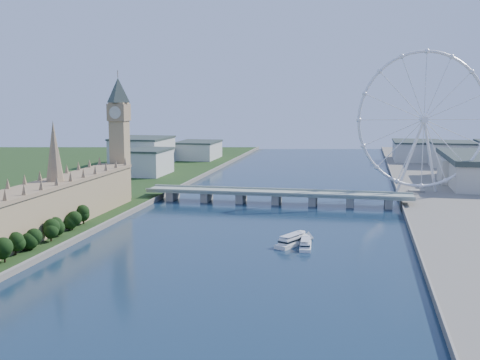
# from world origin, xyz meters

# --- Properties ---
(ground) EXTENTS (2000.00, 2000.00, 0.00)m
(ground) POSITION_xyz_m (0.00, 0.00, 0.00)
(ground) COLOR #1A3049
(ground) RESTS_ON ground
(parliament_range) EXTENTS (24.00, 200.00, 70.00)m
(parliament_range) POSITION_xyz_m (-128.00, 170.00, 18.48)
(parliament_range) COLOR tan
(parliament_range) RESTS_ON ground
(big_ben) EXTENTS (20.02, 20.02, 110.00)m
(big_ben) POSITION_xyz_m (-128.00, 278.00, 66.57)
(big_ben) COLOR tan
(big_ben) RESTS_ON ground
(westminster_bridge) EXTENTS (220.00, 22.00, 9.50)m
(westminster_bridge) POSITION_xyz_m (0.00, 300.00, 6.63)
(westminster_bridge) COLOR gray
(westminster_bridge) RESTS_ON ground
(london_eye) EXTENTS (113.60, 39.12, 124.30)m
(london_eye) POSITION_xyz_m (119.98, 355.08, 67.52)
(london_eye) COLOR silver
(london_eye) RESTS_ON ground
(county_hall) EXTENTS (54.00, 144.00, 35.00)m
(county_hall) POSITION_xyz_m (175.00, 430.00, 0.00)
(county_hall) COLOR beige
(county_hall) RESTS_ON ground
(city_skyline) EXTENTS (505.00, 280.00, 32.00)m
(city_skyline) POSITION_xyz_m (39.22, 560.08, 16.96)
(city_skyline) COLOR beige
(city_skyline) RESTS_ON ground
(tour_boat_near) EXTENTS (8.69, 27.29, 5.91)m
(tour_boat_near) POSITION_xyz_m (37.18, 157.87, 0.00)
(tour_boat_near) COLOR white
(tour_boat_near) RESTS_ON ground
(tour_boat_far) EXTENTS (21.46, 32.56, 7.13)m
(tour_boat_far) POSITION_xyz_m (29.27, 162.99, 0.00)
(tour_boat_far) COLOR silver
(tour_boat_far) RESTS_ON ground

